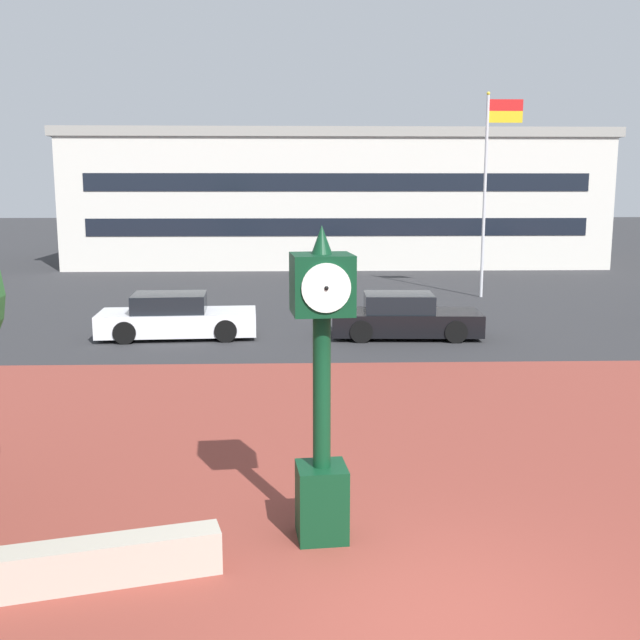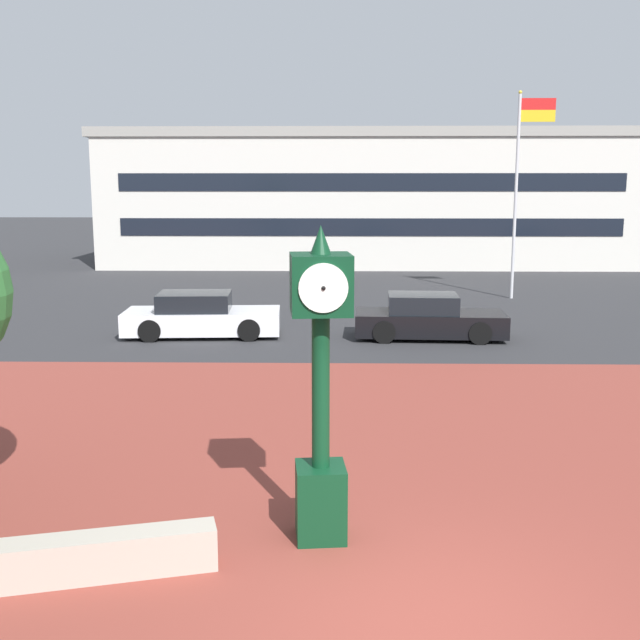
% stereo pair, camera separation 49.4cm
% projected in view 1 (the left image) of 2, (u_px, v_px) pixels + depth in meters
% --- Properties ---
extents(ground_plane, '(200.00, 200.00, 0.00)m').
position_uv_depth(ground_plane, '(434.00, 617.00, 7.74)').
color(ground_plane, '#2D2D30').
extents(plaza_brick_paving, '(44.00, 15.29, 0.01)m').
position_uv_depth(plaza_brick_paving, '(389.00, 480.00, 11.32)').
color(plaza_brick_paving, brown).
rests_on(plaza_brick_paving, ground).
extents(planter_wall, '(3.20, 1.20, 0.50)m').
position_uv_depth(planter_wall, '(74.00, 566.00, 8.27)').
color(planter_wall, '#ADA393').
rests_on(planter_wall, ground).
extents(street_clock, '(0.78, 0.83, 3.90)m').
position_uv_depth(street_clock, '(322.00, 388.00, 9.16)').
color(street_clock, '#0C381E').
rests_on(street_clock, ground).
extents(car_street_near, '(4.61, 2.13, 1.28)m').
position_uv_depth(car_street_near, '(176.00, 318.00, 21.99)').
color(car_street_near, silver).
rests_on(car_street_near, ground).
extents(car_street_mid, '(4.36, 2.01, 1.28)m').
position_uv_depth(car_street_mid, '(404.00, 318.00, 22.01)').
color(car_street_mid, black).
rests_on(car_street_mid, ground).
extents(flagpole_primary, '(1.42, 0.14, 7.88)m').
position_uv_depth(flagpole_primary, '(489.00, 180.00, 29.31)').
color(flagpole_primary, silver).
rests_on(flagpole_primary, ground).
extents(civic_building, '(29.20, 12.58, 7.31)m').
position_uv_depth(civic_building, '(333.00, 198.00, 44.71)').
color(civic_building, beige).
rests_on(civic_building, ground).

